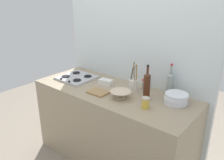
{
  "coord_description": "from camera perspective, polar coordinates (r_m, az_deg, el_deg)",
  "views": [
    {
      "loc": [
        1.41,
        -1.71,
        1.86
      ],
      "look_at": [
        0.0,
        0.0,
        1.02
      ],
      "focal_mm": 36.36,
      "sensor_mm": 36.0,
      "label": 1
    }
  ],
  "objects": [
    {
      "name": "mixing_bowl",
      "position": [
        2.23,
        2.16,
        -3.58
      ],
      "size": [
        0.21,
        0.21,
        0.07
      ],
      "color": "beige",
      "rests_on": "counter_block"
    },
    {
      "name": "stovetop_hob",
      "position": [
        2.78,
        -8.87,
        0.62
      ],
      "size": [
        0.41,
        0.39,
        0.04
      ],
      "color": "#B2B2B7",
      "rests_on": "counter_block"
    },
    {
      "name": "butter_dish",
      "position": [
        2.56,
        -1.53,
        -0.52
      ],
      "size": [
        0.17,
        0.11,
        0.06
      ],
      "primitive_type": "cube",
      "rotation": [
        0.0,
        0.0,
        0.16
      ],
      "color": "white",
      "rests_on": "counter_block"
    },
    {
      "name": "wine_bottle_mid_left",
      "position": [
        2.33,
        14.38,
        -0.91
      ],
      "size": [
        0.07,
        0.07,
        0.33
      ],
      "color": "gray",
      "rests_on": "counter_block"
    },
    {
      "name": "condiment_jar_front",
      "position": [
        2.46,
        8.12,
        -1.04
      ],
      "size": [
        0.05,
        0.05,
        0.11
      ],
      "color": "#9E998C",
      "rests_on": "counter_block"
    },
    {
      "name": "plate_stack",
      "position": [
        2.19,
        15.8,
        -4.51
      ],
      "size": [
        0.22,
        0.22,
        0.1
      ],
      "color": "white",
      "rests_on": "counter_block"
    },
    {
      "name": "cutting_board",
      "position": [
        2.35,
        -3.5,
        -3.09
      ],
      "size": [
        0.21,
        0.16,
        0.02
      ],
      "primitive_type": "cube",
      "rotation": [
        0.0,
        0.0,
        0.03
      ],
      "color": "#9E7A4C",
      "rests_on": "counter_block"
    },
    {
      "name": "backsplash_panel",
      "position": [
        2.6,
        5.35,
        5.93
      ],
      "size": [
        1.9,
        0.06,
        2.39
      ],
      "primitive_type": "cube",
      "color": "silver",
      "rests_on": "ground"
    },
    {
      "name": "counter_block",
      "position": [
        2.62,
        0.0,
        -11.73
      ],
      "size": [
        1.8,
        0.7,
        0.9
      ],
      "primitive_type": "cube",
      "color": "tan",
      "rests_on": "ground"
    },
    {
      "name": "utensil_crock",
      "position": [
        2.38,
        5.44,
        -1.11
      ],
      "size": [
        0.1,
        0.1,
        0.32
      ],
      "color": "silver",
      "rests_on": "counter_block"
    },
    {
      "name": "wine_bottle_leftmost",
      "position": [
        2.2,
        8.75,
        -1.36
      ],
      "size": [
        0.07,
        0.07,
        0.34
      ],
      "color": "#472314",
      "rests_on": "counter_block"
    },
    {
      "name": "condiment_jar_rear",
      "position": [
        2.05,
        8.42,
        -5.69
      ],
      "size": [
        0.07,
        0.07,
        0.1
      ],
      "color": "gold",
      "rests_on": "counter_block"
    },
    {
      "name": "ground_plane",
      "position": [
        2.89,
        0.0,
        -19.28
      ],
      "size": [
        6.0,
        6.0,
        0.0
      ],
      "primitive_type": "plane",
      "color": "gray",
      "rests_on": "ground"
    }
  ]
}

